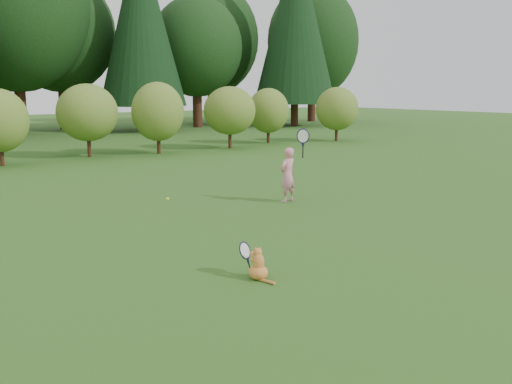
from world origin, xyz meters
TOP-DOWN VIEW (x-y plane):
  - ground at (0.00, 0.00)m, footprint 100.00×100.00m
  - shrub_row at (0.00, 13.00)m, footprint 28.00×3.00m
  - child at (2.32, 2.49)m, footprint 0.68×0.44m
  - cat at (-1.33, -1.33)m, footprint 0.39×0.65m
  - tennis_ball at (-1.12, 1.63)m, footprint 0.06×0.06m

SIDE VIEW (x-z plane):
  - ground at x=0.00m, z-range 0.00..0.00m
  - cat at x=-1.33m, z-range -0.07..0.52m
  - tennis_ball at x=-1.12m, z-range 0.57..0.63m
  - child at x=2.32m, z-range -0.27..1.55m
  - shrub_row at x=0.00m, z-range 0.00..2.80m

